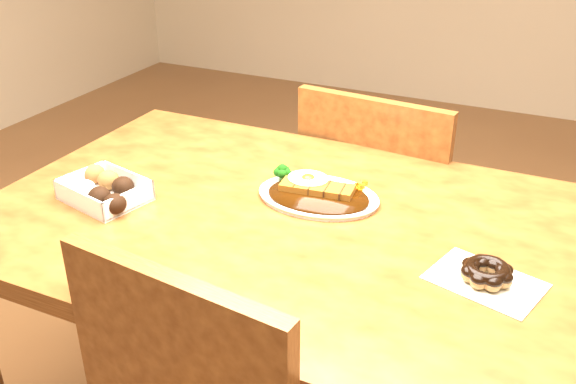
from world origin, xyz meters
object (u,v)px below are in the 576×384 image
at_px(table, 286,258).
at_px(chair_far, 384,220).
at_px(katsu_curry_plate, 317,193).
at_px(pon_de_ring, 487,273).
at_px(donut_box, 102,189).

relative_size(table, chair_far, 1.38).
bearing_deg(katsu_curry_plate, pon_de_ring, -23.09).
xyz_separation_m(table, chair_far, (0.05, 0.54, -0.17)).
height_order(table, pon_de_ring, pon_de_ring).
height_order(katsu_curry_plate, donut_box, katsu_curry_plate).
bearing_deg(table, katsu_curry_plate, 74.92).
bearing_deg(katsu_curry_plate, table, -105.08).
distance_m(table, pon_de_ring, 0.42).
height_order(table, donut_box, donut_box).
relative_size(table, pon_de_ring, 5.87).
distance_m(table, katsu_curry_plate, 0.15).
relative_size(chair_far, pon_de_ring, 4.26).
distance_m(chair_far, pon_de_ring, 0.75).
bearing_deg(donut_box, pon_de_ring, 2.48).
bearing_deg(pon_de_ring, katsu_curry_plate, 156.91).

